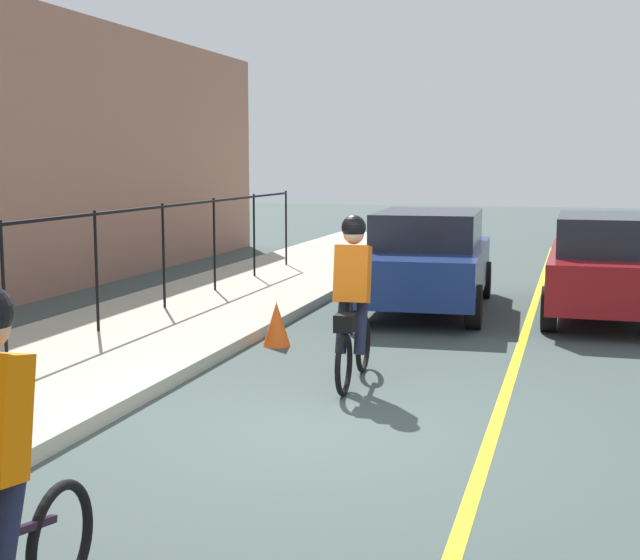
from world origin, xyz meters
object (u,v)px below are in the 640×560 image
(patrol_sedan, at_px, (611,264))
(parked_sedan_rear, at_px, (427,259))
(traffic_cone_far, at_px, (277,324))
(cyclist_lead, at_px, (353,301))

(patrol_sedan, xyz_separation_m, parked_sedan_rear, (-0.04, 2.83, 0.00))
(patrol_sedan, xyz_separation_m, traffic_cone_far, (-3.45, 4.22, -0.54))
(patrol_sedan, bearing_deg, parked_sedan_rear, 90.90)
(parked_sedan_rear, bearing_deg, patrol_sedan, 87.83)
(cyclist_lead, bearing_deg, patrol_sedan, -31.04)
(traffic_cone_far, bearing_deg, cyclist_lead, -139.53)
(cyclist_lead, height_order, parked_sedan_rear, cyclist_lead)
(cyclist_lead, height_order, patrol_sedan, cyclist_lead)
(cyclist_lead, distance_m, parked_sedan_rear, 5.10)
(patrol_sedan, distance_m, parked_sedan_rear, 2.83)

